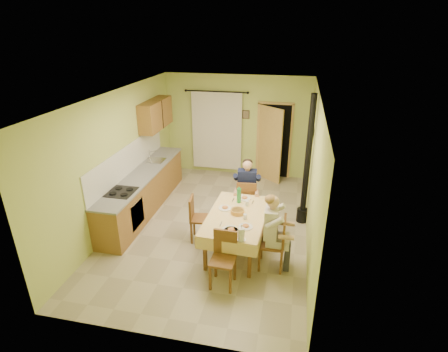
% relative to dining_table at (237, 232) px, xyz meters
% --- Properties ---
extents(floor, '(4.00, 6.00, 0.01)m').
position_rel_dining_table_xyz_m(floor, '(-0.67, 0.73, -0.38)').
color(floor, tan).
rests_on(floor, ground).
extents(room_shell, '(4.04, 6.04, 2.82)m').
position_rel_dining_table_xyz_m(room_shell, '(-0.67, 0.73, 1.44)').
color(room_shell, '#C2D36C').
rests_on(room_shell, ground).
extents(kitchen_run, '(0.64, 3.64, 1.56)m').
position_rel_dining_table_xyz_m(kitchen_run, '(-2.38, 1.13, 0.10)').
color(kitchen_run, brown).
rests_on(kitchen_run, ground).
extents(upper_cabinets, '(0.35, 1.40, 0.70)m').
position_rel_dining_table_xyz_m(upper_cabinets, '(-2.49, 2.43, 1.57)').
color(upper_cabinets, brown).
rests_on(upper_cabinets, room_shell).
extents(curtain, '(1.70, 0.07, 2.22)m').
position_rel_dining_table_xyz_m(curtain, '(-1.22, 3.63, 0.88)').
color(curtain, black).
rests_on(curtain, ground).
extents(doorway, '(0.96, 0.56, 2.15)m').
position_rel_dining_table_xyz_m(doorway, '(0.33, 3.58, 0.67)').
color(doorway, black).
rests_on(doorway, ground).
extents(dining_table, '(1.14, 1.81, 0.76)m').
position_rel_dining_table_xyz_m(dining_table, '(0.00, 0.00, 0.00)').
color(dining_table, '#ECC67B').
rests_on(dining_table, ground).
extents(tableware, '(0.74, 1.66, 0.33)m').
position_rel_dining_table_xyz_m(tableware, '(0.03, -0.09, 0.43)').
color(tableware, white).
rests_on(tableware, dining_table).
extents(chair_far, '(0.46, 0.46, 0.98)m').
position_rel_dining_table_xyz_m(chair_far, '(0.02, 1.12, -0.09)').
color(chair_far, brown).
rests_on(chair_far, ground).
extents(chair_near, '(0.41, 0.41, 0.95)m').
position_rel_dining_table_xyz_m(chair_near, '(-0.04, -1.02, -0.09)').
color(chair_near, brown).
rests_on(chair_near, ground).
extents(chair_right, '(0.44, 0.44, 1.00)m').
position_rel_dining_table_xyz_m(chair_right, '(0.71, -0.38, -0.09)').
color(chair_right, brown).
rests_on(chair_right, ground).
extents(chair_left, '(0.43, 0.43, 0.94)m').
position_rel_dining_table_xyz_m(chair_left, '(-0.77, 0.18, -0.09)').
color(chair_left, brown).
rests_on(chair_left, ground).
extents(man_far, '(0.61, 0.49, 1.39)m').
position_rel_dining_table_xyz_m(man_far, '(0.02, 1.14, 0.50)').
color(man_far, '#141938').
rests_on(man_far, chair_far).
extents(man_right, '(0.47, 0.58, 1.39)m').
position_rel_dining_table_xyz_m(man_right, '(0.69, -0.38, 0.50)').
color(man_right, beige).
rests_on(man_right, chair_right).
extents(stove_flue, '(0.24, 0.24, 2.80)m').
position_rel_dining_table_xyz_m(stove_flue, '(1.23, 1.33, 0.64)').
color(stove_flue, black).
rests_on(stove_flue, ground).
extents(picture_back, '(0.19, 0.03, 0.23)m').
position_rel_dining_table_xyz_m(picture_back, '(-0.42, 3.70, 1.37)').
color(picture_back, black).
rests_on(picture_back, room_shell).
extents(picture_right, '(0.03, 0.31, 0.21)m').
position_rel_dining_table_xyz_m(picture_right, '(1.30, 1.93, 1.47)').
color(picture_right, brown).
rests_on(picture_right, room_shell).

